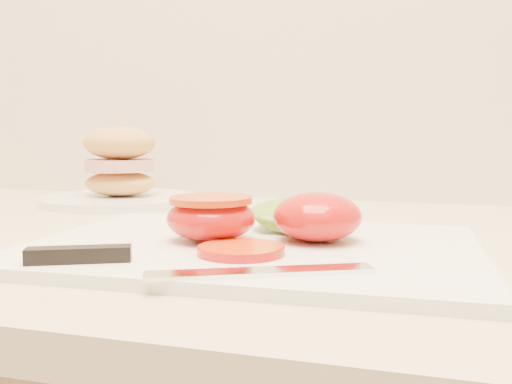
# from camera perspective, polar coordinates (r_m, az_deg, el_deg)

# --- Properties ---
(cutting_board) EXTENTS (0.40, 0.30, 0.01)m
(cutting_board) POSITION_cam_1_polar(r_m,az_deg,el_deg) (0.52, -0.32, -5.63)
(cutting_board) COLOR white
(cutting_board) RESTS_ON counter
(tomato_half_dome) EXTENTS (0.08, 0.08, 0.04)m
(tomato_half_dome) POSITION_cam_1_polar(r_m,az_deg,el_deg) (0.52, 6.13, -2.47)
(tomato_half_dome) COLOR red
(tomato_half_dome) RESTS_ON cutting_board
(tomato_half_cut) EXTENTS (0.08, 0.08, 0.04)m
(tomato_half_cut) POSITION_cam_1_polar(r_m,az_deg,el_deg) (0.52, -4.52, -2.46)
(tomato_half_cut) COLOR red
(tomato_half_cut) RESTS_ON cutting_board
(tomato_slice_0) EXTENTS (0.07, 0.07, 0.01)m
(tomato_slice_0) POSITION_cam_1_polar(r_m,az_deg,el_deg) (0.47, -1.53, -5.81)
(tomato_slice_0) COLOR #CB5919
(tomato_slice_0) RESTS_ON cutting_board
(lettuce_leaf_0) EXTENTS (0.15, 0.15, 0.03)m
(lettuce_leaf_0) POSITION_cam_1_polar(r_m,az_deg,el_deg) (0.59, 4.97, -2.39)
(lettuce_leaf_0) COLOR #73BE32
(lettuce_leaf_0) RESTS_ON cutting_board
(knife) EXTENTS (0.26, 0.09, 0.01)m
(knife) POSITION_cam_1_polar(r_m,az_deg,el_deg) (0.43, -10.90, -6.79)
(knife) COLOR silver
(knife) RESTS_ON cutting_board
(sandwich_plate) EXTENTS (0.24, 0.24, 0.12)m
(sandwich_plate) POSITION_cam_1_polar(r_m,az_deg,el_deg) (0.90, -13.44, 1.57)
(sandwich_plate) COLOR white
(sandwich_plate) RESTS_ON counter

